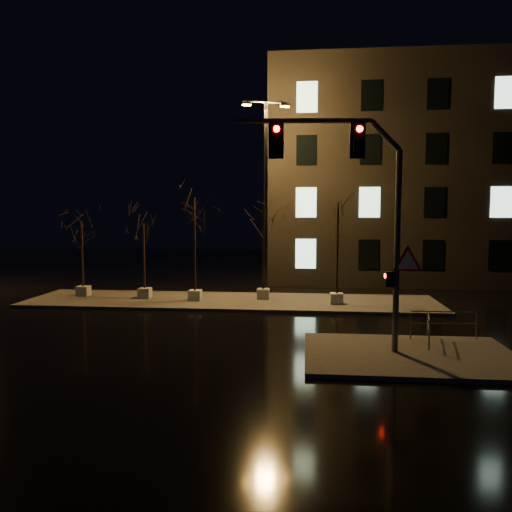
# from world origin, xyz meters

# --- Properties ---
(ground) EXTENTS (90.00, 90.00, 0.00)m
(ground) POSITION_xyz_m (0.00, 0.00, 0.00)
(ground) COLOR black
(ground) RESTS_ON ground
(median) EXTENTS (22.00, 5.00, 0.15)m
(median) POSITION_xyz_m (0.00, 6.00, 0.07)
(median) COLOR #46433E
(median) RESTS_ON ground
(sidewalk_corner) EXTENTS (7.00, 5.00, 0.15)m
(sidewalk_corner) POSITION_xyz_m (7.50, -3.50, 0.07)
(sidewalk_corner) COLOR #46433E
(sidewalk_corner) RESTS_ON ground
(building) EXTENTS (25.00, 12.00, 15.00)m
(building) POSITION_xyz_m (14.00, 18.00, 7.50)
(building) COLOR black
(building) RESTS_ON ground
(tree_0) EXTENTS (1.80, 1.80, 4.34)m
(tree_0) POSITION_xyz_m (-8.52, 6.57, 3.44)
(tree_0) COLOR #B4B3A8
(tree_0) RESTS_ON median
(tree_1) EXTENTS (1.80, 1.80, 4.21)m
(tree_1) POSITION_xyz_m (-4.83, 6.20, 3.35)
(tree_1) COLOR #B4B3A8
(tree_1) RESTS_ON median
(tree_2) EXTENTS (1.80, 1.80, 5.64)m
(tree_2) POSITION_xyz_m (-1.89, 5.73, 4.43)
(tree_2) COLOR #B4B3A8
(tree_2) RESTS_ON median
(tree_3) EXTENTS (1.80, 1.80, 5.15)m
(tree_3) POSITION_xyz_m (1.71, 6.60, 4.06)
(tree_3) COLOR #B4B3A8
(tree_3) RESTS_ON median
(tree_4) EXTENTS (1.80, 1.80, 5.35)m
(tree_4) POSITION_xyz_m (5.61, 5.48, 4.21)
(tree_4) COLOR #B4B3A8
(tree_4) RESTS_ON median
(traffic_signal_mast) EXTENTS (6.33, 0.71, 7.75)m
(traffic_signal_mast) POSITION_xyz_m (5.78, -3.46, 5.24)
(traffic_signal_mast) COLOR #595B61
(traffic_signal_mast) RESTS_ON sidewalk_corner
(streetlight_main) EXTENTS (2.63, 1.07, 10.71)m
(streetlight_main) POSITION_xyz_m (1.79, 7.20, 6.33)
(streetlight_main) COLOR black
(streetlight_main) RESTS_ON median
(guard_rail_a) EXTENTS (2.46, 0.19, 1.06)m
(guard_rail_a) POSITION_xyz_m (9.11, -1.50, 0.84)
(guard_rail_a) COLOR #595B61
(guard_rail_a) RESTS_ON sidewalk_corner
(guard_rail_b) EXTENTS (0.48, 2.14, 1.03)m
(guard_rail_b) POSITION_xyz_m (8.44, -2.00, 0.82)
(guard_rail_b) COLOR #595B61
(guard_rail_b) RESTS_ON sidewalk_corner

